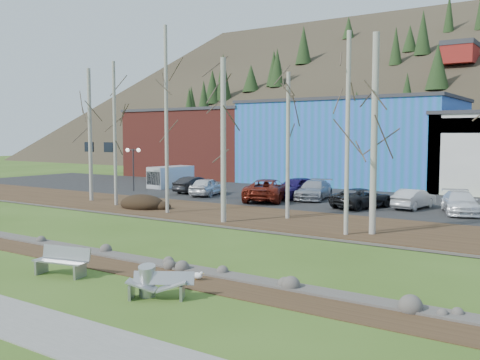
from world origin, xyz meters
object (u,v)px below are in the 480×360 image
Objects in this scene: bench_intact at (62,261)px; car_3 at (314,190)px; seagull at (198,275)px; car_2 at (268,190)px; car_5 at (414,199)px; van_grey at (169,177)px; litter_bin at (147,282)px; car_1 at (195,185)px; bench_damaged at (159,285)px; car_4 at (296,188)px; car_7 at (460,203)px; car_0 at (207,186)px; car_6 at (362,198)px; street_lamp at (133,157)px.

car_3 reaches higher than bench_intact.
car_2 is at bearing 108.30° from seagull.
van_grey is at bearing 4.31° from car_5.
litter_bin is 0.22× the size of car_1.
car_5 is at bearing 64.24° from bench_intact.
bench_damaged is at bearing -85.71° from car_3.
seagull is 0.11× the size of van_grey.
seagull is 0.10× the size of car_4.
car_7 reaches higher than car_5.
car_1 is (-2.09, 1.07, -0.04)m from car_0.
car_2 is at bearing -101.01° from car_4.
car_1 reaches higher than bench_damaged.
seagull is at bearing -84.89° from car_3.
car_2 is 7.01m from car_6.
seagull is (-0.26, 2.18, -0.22)m from bench_damaged.
street_lamp is 0.75× the size of car_3.
car_7 reaches higher than bench_intact.
bench_damaged is 0.33× the size of car_2.
car_7 is at bearing 176.85° from car_5.
car_6 is at bearing 88.77° from seagull.
litter_bin is 32.42m from van_grey.
car_3 is at bearing 104.33° from litter_bin.
bench_damaged is 22.93m from car_5.
car_0 is at bearing -175.03° from car_3.
car_6 is (12.70, -0.02, -0.06)m from car_0.
car_0 reaches higher than car_1.
seagull is 20.53m from car_7.
bench_intact reaches higher than litter_bin.
car_3 reaches higher than litter_bin.
car_4 is 1.02× the size of car_6.
seagull is (0.19, 2.20, -0.25)m from litter_bin.
street_lamp is at bearing -8.01° from car_0.
bench_intact is 23.47m from car_5.
car_2 reaches higher than car_7.
seagull is 20.77m from car_5.
bench_damaged is 28.09m from car_1.
bench_intact is at bearing 178.16° from litter_bin.
car_6 reaches higher than bench_intact.
street_lamp is (-21.87, 20.75, 2.58)m from bench_damaged.
bench_intact is 4.48× the size of seagull.
street_lamp is 0.88× the size of car_0.
bench_damaged is 32.69m from van_grey.
van_grey is (-4.66, 2.16, 0.28)m from car_1.
bench_damaged is 0.38× the size of car_3.
car_6 reaches higher than bench_damaged.
car_5 is (5.56, 22.80, 0.28)m from bench_intact.
bench_intact is 0.52× the size of car_1.
van_grey is (-12.44, 3.49, 0.15)m from car_2.
car_7 is (11.88, -1.47, -0.13)m from car_4.
car_0 reaches higher than bench_intact.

